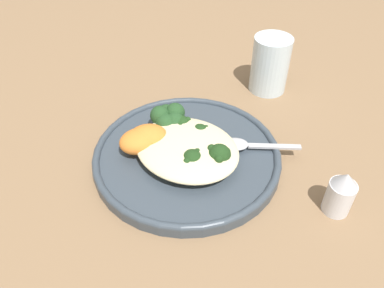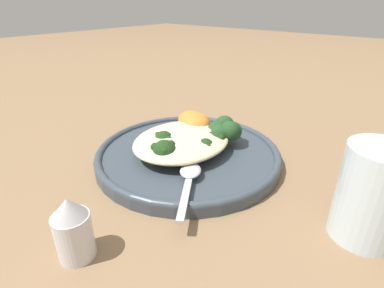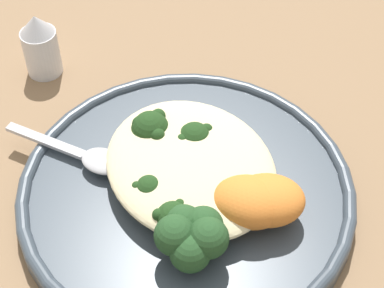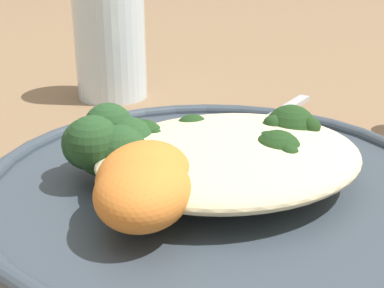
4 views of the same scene
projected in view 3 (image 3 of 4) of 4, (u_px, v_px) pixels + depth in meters
ground_plane at (176, 204)px, 0.57m from camera, size 4.00×4.00×0.00m
plate at (186, 191)px, 0.56m from camera, size 0.30×0.30×0.02m
quinoa_mound at (190, 165)px, 0.55m from camera, size 0.17×0.14×0.03m
broccoli_stalk_0 at (200, 151)px, 0.56m from camera, size 0.08×0.04×0.03m
broccoli_stalk_1 at (162, 140)px, 0.57m from camera, size 0.10×0.05×0.04m
broccoli_stalk_2 at (169, 189)px, 0.54m from camera, size 0.05×0.10×0.03m
broccoli_stalk_3 at (186, 208)px, 0.52m from camera, size 0.05×0.09×0.03m
broccoli_stalk_4 at (206, 224)px, 0.51m from camera, size 0.07×0.07×0.03m
sweet_potato_chunk_0 at (249, 202)px, 0.52m from camera, size 0.08×0.08×0.04m
sweet_potato_chunk_1 at (267, 200)px, 0.52m from camera, size 0.07×0.08×0.03m
kale_tuft at (192, 235)px, 0.50m from camera, size 0.06×0.06×0.04m
spoon at (90, 157)px, 0.57m from camera, size 0.11×0.08×0.01m
salt_shaker at (40, 45)px, 0.66m from camera, size 0.04×0.04×0.07m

